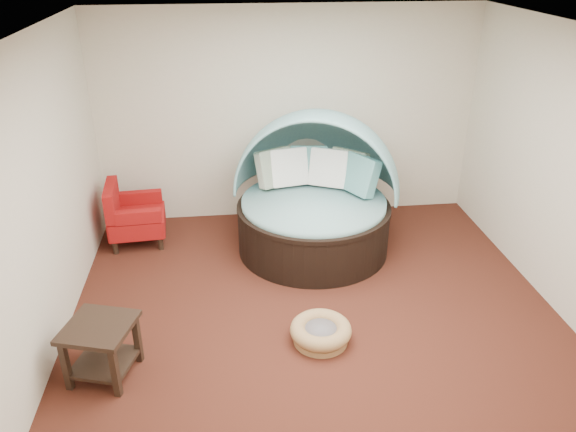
{
  "coord_description": "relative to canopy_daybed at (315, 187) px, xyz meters",
  "views": [
    {
      "loc": [
        -0.84,
        -4.65,
        3.48
      ],
      "look_at": [
        -0.23,
        0.6,
        0.87
      ],
      "focal_mm": 35.0,
      "sensor_mm": 36.0,
      "label": 1
    }
  ],
  "objects": [
    {
      "name": "red_armchair",
      "position": [
        -2.26,
        0.35,
        -0.42
      ],
      "size": [
        0.73,
        0.74,
        0.8
      ],
      "rotation": [
        0.0,
        0.0,
        0.07
      ],
      "color": "black",
      "rests_on": "floor"
    },
    {
      "name": "floor",
      "position": [
        -0.21,
        -1.51,
        -0.79
      ],
      "size": [
        5.0,
        5.0,
        0.0
      ],
      "primitive_type": "plane",
      "color": "#491E14",
      "rests_on": "ground"
    },
    {
      "name": "side_table",
      "position": [
        -2.21,
        -2.13,
        -0.45
      ],
      "size": [
        0.7,
        0.7,
        0.54
      ],
      "rotation": [
        0.0,
        0.0,
        -0.3
      ],
      "color": "black",
      "rests_on": "floor"
    },
    {
      "name": "canopy_daybed",
      "position": [
        0.0,
        0.0,
        0.0
      ],
      "size": [
        2.34,
        2.3,
        1.71
      ],
      "rotation": [
        0.0,
        0.0,
        -0.28
      ],
      "color": "black",
      "rests_on": "floor"
    },
    {
      "name": "wall_right",
      "position": [
        2.29,
        -1.51,
        0.61
      ],
      "size": [
        0.0,
        5.0,
        5.0
      ],
      "primitive_type": "plane",
      "rotation": [
        1.57,
        0.0,
        -1.57
      ],
      "color": "beige",
      "rests_on": "floor"
    },
    {
      "name": "wall_front",
      "position": [
        -0.21,
        -4.01,
        0.61
      ],
      "size": [
        5.0,
        0.0,
        5.0
      ],
      "primitive_type": "plane",
      "rotation": [
        -1.57,
        0.0,
        0.0
      ],
      "color": "beige",
      "rests_on": "floor"
    },
    {
      "name": "wall_left",
      "position": [
        -2.71,
        -1.51,
        0.61
      ],
      "size": [
        0.0,
        5.0,
        5.0
      ],
      "primitive_type": "plane",
      "rotation": [
        1.57,
        0.0,
        1.57
      ],
      "color": "beige",
      "rests_on": "floor"
    },
    {
      "name": "pet_basket",
      "position": [
        -0.24,
        -1.9,
        -0.68
      ],
      "size": [
        0.78,
        0.78,
        0.21
      ],
      "rotation": [
        0.0,
        0.0,
        0.41
      ],
      "color": "olive",
      "rests_on": "floor"
    },
    {
      "name": "wall_back",
      "position": [
        -0.21,
        0.99,
        0.61
      ],
      "size": [
        5.0,
        0.0,
        5.0
      ],
      "primitive_type": "plane",
      "rotation": [
        1.57,
        0.0,
        0.0
      ],
      "color": "beige",
      "rests_on": "floor"
    },
    {
      "name": "ceiling",
      "position": [
        -0.21,
        -1.51,
        2.01
      ],
      "size": [
        5.0,
        5.0,
        0.0
      ],
      "primitive_type": "plane",
      "rotation": [
        3.14,
        0.0,
        0.0
      ],
      "color": "white",
      "rests_on": "wall_back"
    }
  ]
}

